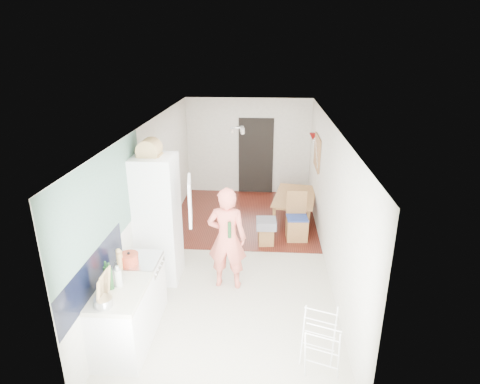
# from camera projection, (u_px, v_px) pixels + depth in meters

# --- Properties ---
(room_shell) EXTENTS (3.20, 7.00, 2.50)m
(room_shell) POSITION_uv_depth(u_px,v_px,m) (239.00, 195.00, 7.14)
(room_shell) COLOR silver
(room_shell) RESTS_ON ground
(floor) EXTENTS (3.20, 7.00, 0.01)m
(floor) POSITION_uv_depth(u_px,v_px,m) (239.00, 256.00, 7.57)
(floor) COLOR beige
(floor) RESTS_ON ground
(wood_floor_overlay) EXTENTS (3.20, 3.30, 0.01)m
(wood_floor_overlay) POSITION_uv_depth(u_px,v_px,m) (244.00, 216.00, 9.30)
(wood_floor_overlay) COLOR #5E2013
(wood_floor_overlay) RESTS_ON room_shell
(sage_wall_panel) EXTENTS (0.02, 3.00, 1.30)m
(sage_wall_panel) POSITION_uv_depth(u_px,v_px,m) (104.00, 203.00, 5.16)
(sage_wall_panel) COLOR slate
(sage_wall_panel) RESTS_ON room_shell
(tile_splashback) EXTENTS (0.02, 1.90, 0.50)m
(tile_splashback) POSITION_uv_depth(u_px,v_px,m) (94.00, 273.00, 4.89)
(tile_splashback) COLOR black
(tile_splashback) RESTS_ON room_shell
(doorway_recess) EXTENTS (0.90, 0.04, 2.00)m
(doorway_recess) POSITION_uv_depth(u_px,v_px,m) (256.00, 156.00, 10.46)
(doorway_recess) COLOR black
(doorway_recess) RESTS_ON room_shell
(base_cabinet) EXTENTS (0.60, 0.90, 0.86)m
(base_cabinet) POSITION_uv_depth(u_px,v_px,m) (123.00, 323.00, 5.13)
(base_cabinet) COLOR white
(base_cabinet) RESTS_ON room_shell
(worktop) EXTENTS (0.62, 0.92, 0.06)m
(worktop) POSITION_uv_depth(u_px,v_px,m) (119.00, 292.00, 4.96)
(worktop) COLOR beige
(worktop) RESTS_ON room_shell
(range_cooker) EXTENTS (0.60, 0.60, 0.88)m
(range_cooker) POSITION_uv_depth(u_px,v_px,m) (141.00, 288.00, 5.82)
(range_cooker) COLOR white
(range_cooker) RESTS_ON room_shell
(cooker_top) EXTENTS (0.60, 0.60, 0.04)m
(cooker_top) POSITION_uv_depth(u_px,v_px,m) (138.00, 261.00, 5.66)
(cooker_top) COLOR silver
(cooker_top) RESTS_ON room_shell
(fridge_housing) EXTENTS (0.66, 0.66, 2.15)m
(fridge_housing) POSITION_uv_depth(u_px,v_px,m) (158.00, 220.00, 6.55)
(fridge_housing) COLOR white
(fridge_housing) RESTS_ON room_shell
(fridge_door) EXTENTS (0.14, 0.56, 0.70)m
(fridge_door) POSITION_uv_depth(u_px,v_px,m) (190.00, 200.00, 6.06)
(fridge_door) COLOR white
(fridge_door) RESTS_ON room_shell
(fridge_interior) EXTENTS (0.02, 0.52, 0.66)m
(fridge_interior) POSITION_uv_depth(u_px,v_px,m) (175.00, 193.00, 6.36)
(fridge_interior) COLOR white
(fridge_interior) RESTS_ON room_shell
(pinboard) EXTENTS (0.03, 0.90, 0.70)m
(pinboard) POSITION_uv_depth(u_px,v_px,m) (317.00, 152.00, 8.70)
(pinboard) COLOR #B48150
(pinboard) RESTS_ON room_shell
(pinboard_frame) EXTENTS (0.00, 0.94, 0.74)m
(pinboard_frame) POSITION_uv_depth(u_px,v_px,m) (317.00, 152.00, 8.70)
(pinboard_frame) COLOR #AA783E
(pinboard_frame) RESTS_ON room_shell
(wall_sconce) EXTENTS (0.18, 0.18, 0.16)m
(wall_sconce) POSITION_uv_depth(u_px,v_px,m) (313.00, 137.00, 9.24)
(wall_sconce) COLOR maroon
(wall_sconce) RESTS_ON room_shell
(person) EXTENTS (0.77, 0.53, 2.04)m
(person) POSITION_uv_depth(u_px,v_px,m) (227.00, 230.00, 6.33)
(person) COLOR #F36F5C
(person) RESTS_ON floor
(dining_table) EXTENTS (0.95, 1.44, 0.47)m
(dining_table) POSITION_uv_depth(u_px,v_px,m) (296.00, 209.00, 9.13)
(dining_table) COLOR #AA783E
(dining_table) RESTS_ON floor
(dining_chair) EXTENTS (0.44, 0.44, 0.98)m
(dining_chair) POSITION_uv_depth(u_px,v_px,m) (297.00, 217.00, 8.07)
(dining_chair) COLOR #AA783E
(dining_chair) RESTS_ON floor
(stool) EXTENTS (0.32, 0.32, 0.38)m
(stool) POSITION_uv_depth(u_px,v_px,m) (266.00, 235.00, 7.96)
(stool) COLOR #AA783E
(stool) RESTS_ON floor
(grey_drape) EXTENTS (0.40, 0.40, 0.17)m
(grey_drape) POSITION_uv_depth(u_px,v_px,m) (266.00, 224.00, 7.83)
(grey_drape) COLOR slate
(grey_drape) RESTS_ON stool
(drying_rack) EXTENTS (0.50, 0.48, 0.79)m
(drying_rack) POSITION_uv_depth(u_px,v_px,m) (320.00, 345.00, 4.80)
(drying_rack) COLOR white
(drying_rack) RESTS_ON floor
(bread_bin) EXTENTS (0.43, 0.41, 0.19)m
(bread_bin) POSITION_uv_depth(u_px,v_px,m) (149.00, 150.00, 6.17)
(bread_bin) COLOR tan
(bread_bin) RESTS_ON fridge_housing
(red_casserole) EXTENTS (0.26, 0.26, 0.15)m
(red_casserole) POSITION_uv_depth(u_px,v_px,m) (129.00, 259.00, 5.52)
(red_casserole) COLOR #C74227
(red_casserole) RESTS_ON cooker_top
(steel_pan) EXTENTS (0.24, 0.24, 0.11)m
(steel_pan) POSITION_uv_depth(u_px,v_px,m) (104.00, 302.00, 4.64)
(steel_pan) COLOR silver
(steel_pan) RESTS_ON worktop
(held_bottle) EXTENTS (0.06, 0.06, 0.26)m
(held_bottle) POSITION_uv_depth(u_px,v_px,m) (230.00, 230.00, 6.13)
(held_bottle) COLOR #1A421D
(held_bottle) RESTS_ON person
(bottle_a) EXTENTS (0.07, 0.07, 0.29)m
(bottle_a) POSITION_uv_depth(u_px,v_px,m) (110.00, 279.00, 4.93)
(bottle_a) COLOR #1A421D
(bottle_a) RESTS_ON worktop
(bottle_b) EXTENTS (0.08, 0.08, 0.29)m
(bottle_b) POSITION_uv_depth(u_px,v_px,m) (107.00, 277.00, 4.96)
(bottle_b) COLOR #1A421D
(bottle_b) RESTS_ON worktop
(bottle_c) EXTENTS (0.12, 0.12, 0.23)m
(bottle_c) POSITION_uv_depth(u_px,v_px,m) (118.00, 278.00, 5.01)
(bottle_c) COLOR beige
(bottle_c) RESTS_ON worktop
(pepper_mill_front) EXTENTS (0.09, 0.09, 0.25)m
(pepper_mill_front) POSITION_uv_depth(u_px,v_px,m) (119.00, 261.00, 5.36)
(pepper_mill_front) COLOR tan
(pepper_mill_front) RESTS_ON worktop
(pepper_mill_back) EXTENTS (0.07, 0.07, 0.21)m
(pepper_mill_back) POSITION_uv_depth(u_px,v_px,m) (121.00, 261.00, 5.42)
(pepper_mill_back) COLOR tan
(pepper_mill_back) RESTS_ON worktop
(chopping_boards) EXTENTS (0.06, 0.28, 0.37)m
(chopping_boards) POSITION_uv_depth(u_px,v_px,m) (103.00, 287.00, 4.70)
(chopping_boards) COLOR tan
(chopping_boards) RESTS_ON worktop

